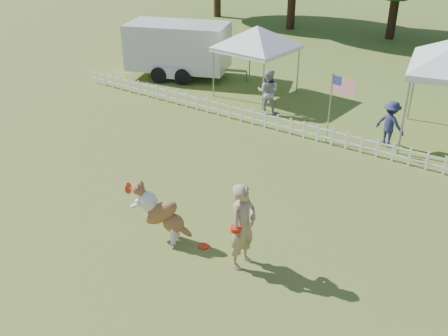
# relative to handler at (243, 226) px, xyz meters

# --- Properties ---
(ground) EXTENTS (120.00, 120.00, 0.00)m
(ground) POSITION_rel_handler_xyz_m (-1.19, -0.26, -0.99)
(ground) COLOR #44601E
(ground) RESTS_ON ground
(picket_fence) EXTENTS (22.00, 0.08, 0.60)m
(picket_fence) POSITION_rel_handler_xyz_m (-1.19, 6.74, -0.69)
(picket_fence) COLOR white
(picket_fence) RESTS_ON ground
(handler) EXTENTS (0.52, 0.75, 1.97)m
(handler) POSITION_rel_handler_xyz_m (0.00, 0.00, 0.00)
(handler) COLOR tan
(handler) RESTS_ON ground
(dog) EXTENTS (1.45, 0.88, 1.43)m
(dog) POSITION_rel_handler_xyz_m (-2.03, -0.27, -0.27)
(dog) COLOR brown
(dog) RESTS_ON ground
(frisbee_on_turf) EXTENTS (0.27, 0.27, 0.02)m
(frisbee_on_turf) POSITION_rel_handler_xyz_m (-1.06, 0.02, -0.97)
(frisbee_on_turf) COLOR red
(frisbee_on_turf) RESTS_ON ground
(canopy_tent_left) EXTENTS (2.84, 2.84, 2.74)m
(canopy_tent_left) POSITION_rel_handler_xyz_m (-5.51, 9.48, 0.38)
(canopy_tent_left) COLOR white
(canopy_tent_left) RESTS_ON ground
(cargo_trailer) EXTENTS (5.98, 4.21, 2.41)m
(cargo_trailer) POSITION_rel_handler_xyz_m (-9.69, 9.67, 0.22)
(cargo_trailer) COLOR silver
(cargo_trailer) RESTS_ON ground
(flag_pole) EXTENTS (0.90, 0.27, 2.33)m
(flag_pole) POSITION_rel_handler_xyz_m (-1.16, 6.87, 0.18)
(flag_pole) COLOR gray
(flag_pole) RESTS_ON ground
(spectator_a) EXTENTS (0.96, 0.84, 1.66)m
(spectator_a) POSITION_rel_handler_xyz_m (-4.09, 8.03, -0.16)
(spectator_a) COLOR #9A999E
(spectator_a) RESTS_ON ground
(spectator_b) EXTENTS (1.08, 0.78, 1.51)m
(spectator_b) POSITION_rel_handler_xyz_m (0.57, 7.75, -0.23)
(spectator_b) COLOR #252A4F
(spectator_b) RESTS_ON ground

